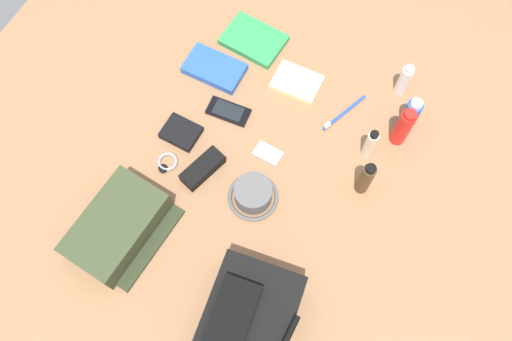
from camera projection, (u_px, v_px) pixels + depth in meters
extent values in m
cube|color=#946744|center=(256.00, 177.00, 1.59)|extent=(2.64, 2.02, 0.02)
cube|color=black|center=(247.00, 325.00, 1.36)|extent=(0.34, 0.26, 0.13)
cube|color=black|center=(233.00, 314.00, 1.29)|extent=(0.19, 0.12, 0.03)
cube|color=#384228|center=(117.00, 227.00, 1.47)|extent=(0.30, 0.19, 0.10)
cube|color=#2C3520|center=(148.00, 246.00, 1.49)|extent=(0.28, 0.08, 0.01)
cylinder|color=#5A5A5A|center=(253.00, 193.00, 1.52)|extent=(0.11, 0.11, 0.06)
torus|color=#5A5A5A|center=(253.00, 197.00, 1.55)|extent=(0.15, 0.15, 0.01)
cylinder|color=white|center=(404.00, 81.00, 1.64)|extent=(0.04, 0.04, 0.12)
cylinder|color=white|center=(409.00, 69.00, 1.58)|extent=(0.03, 0.03, 0.01)
cylinder|color=blue|center=(411.00, 113.00, 1.60)|extent=(0.05, 0.05, 0.10)
cylinder|color=silver|center=(417.00, 104.00, 1.55)|extent=(0.04, 0.04, 0.01)
cylinder|color=red|center=(403.00, 128.00, 1.56)|extent=(0.05, 0.05, 0.15)
cylinder|color=red|center=(410.00, 115.00, 1.48)|extent=(0.04, 0.04, 0.01)
cylinder|color=beige|center=(370.00, 145.00, 1.55)|extent=(0.03, 0.03, 0.12)
cylinder|color=black|center=(375.00, 135.00, 1.49)|extent=(0.02, 0.02, 0.01)
cylinder|color=#473319|center=(365.00, 179.00, 1.50)|extent=(0.04, 0.04, 0.14)
cylinder|color=black|center=(371.00, 169.00, 1.43)|extent=(0.03, 0.03, 0.01)
cube|color=#2D934C|center=(254.00, 40.00, 1.75)|extent=(0.15, 0.21, 0.02)
cube|color=white|center=(254.00, 40.00, 1.75)|extent=(0.15, 0.20, 0.02)
cube|color=blue|center=(214.00, 69.00, 1.71)|extent=(0.12, 0.19, 0.03)
cube|color=white|center=(215.00, 69.00, 1.71)|extent=(0.11, 0.18, 0.02)
cube|color=black|center=(228.00, 111.00, 1.66)|extent=(0.08, 0.14, 0.01)
cube|color=black|center=(228.00, 110.00, 1.65)|extent=(0.06, 0.10, 0.00)
cube|color=#B7B7BC|center=(269.00, 154.00, 1.60)|extent=(0.06, 0.09, 0.01)
cylinder|color=silver|center=(265.00, 151.00, 1.60)|extent=(0.03, 0.03, 0.00)
torus|color=#99999E|center=(168.00, 162.00, 1.59)|extent=(0.06, 0.06, 0.01)
cylinder|color=black|center=(163.00, 169.00, 1.58)|extent=(0.03, 0.03, 0.01)
cylinder|color=blue|center=(344.00, 113.00, 1.66)|extent=(0.17, 0.08, 0.01)
cube|color=white|center=(327.00, 125.00, 1.63)|extent=(0.02, 0.02, 0.01)
cube|color=black|center=(181.00, 132.00, 1.62)|extent=(0.09, 0.11, 0.02)
cube|color=beige|center=(297.00, 82.00, 1.69)|extent=(0.12, 0.15, 0.02)
cube|color=black|center=(203.00, 169.00, 1.57)|extent=(0.15, 0.09, 0.04)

